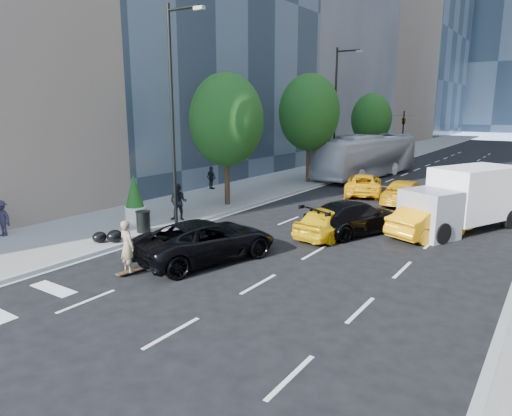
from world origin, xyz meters
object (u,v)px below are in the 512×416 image
Objects in this scene: box_truck at (463,199)px; planter_shrub at (135,200)px; trash_can at (143,222)px; skateboarder at (128,250)px; black_sedan_lincoln at (207,240)px; black_sedan_mercedes at (355,217)px; city_bus at (367,156)px.

planter_shrub is at bearing -124.50° from box_truck.
skateboarder is at bearing -48.08° from trash_can.
planter_shrub is at bearing -1.39° from black_sedan_lincoln.
black_sedan_mercedes is at bearing -115.11° from box_truck.
box_truck is at bearing -116.04° from black_sedan_mercedes.
skateboarder is at bearing 88.84° from black_sedan_mercedes.
planter_shrub is (-6.25, 2.04, 0.51)m from black_sedan_lincoln.
skateboarder is at bearing 83.08° from black_sedan_lincoln.
black_sedan_mercedes is 0.42× the size of city_bus.
box_truck is at bearing -47.01° from city_bus.
box_truck is at bearing -113.74° from skateboarder.
box_truck is 7.09× the size of trash_can.
box_truck is 14.77m from trash_can.
black_sedan_lincoln is 12.29m from box_truck.
box_truck is (9.92, -13.95, -0.25)m from city_bus.
black_sedan_lincoln is at bearing 88.27° from black_sedan_mercedes.
city_bus is 5.31× the size of planter_shrub.
box_truck is at bearing 37.37° from trash_can.
black_sedan_lincoln is 0.44× the size of city_bus.
planter_shrub reaches higher than black_sedan_mercedes.
city_bus is 17.11m from box_truck.
black_sedan_mercedes is 18.29m from city_bus.
black_sedan_lincoln is 2.33× the size of planter_shrub.
box_truck is 2.75× the size of planter_shrub.
skateboarder is 3.00m from black_sedan_lincoln.
city_bus reaches higher than box_truck.
black_sedan_lincoln is at bearing -18.07° from planter_shrub.
skateboarder is 1.97× the size of trash_can.
black_sedan_mercedes is 9.63m from trash_can.
black_sedan_lincoln is at bearing -100.70° from box_truck.
black_sedan_lincoln is 1.06× the size of black_sedan_mercedes.
city_bus reaches higher than trash_can.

